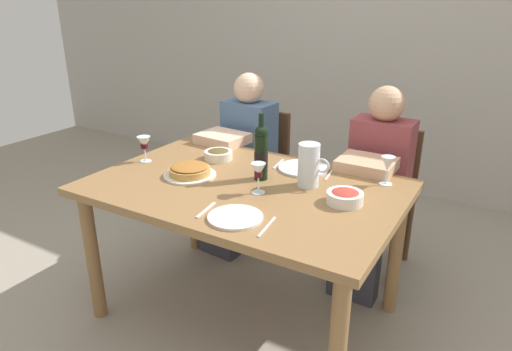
# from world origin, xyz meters

# --- Properties ---
(ground_plane) EXTENTS (8.00, 8.00, 0.00)m
(ground_plane) POSITION_xyz_m (0.00, 0.00, 0.00)
(ground_plane) COLOR gray
(back_wall) EXTENTS (8.00, 0.10, 2.80)m
(back_wall) POSITION_xyz_m (0.00, 2.17, 1.40)
(back_wall) COLOR #B2ADA3
(back_wall) RESTS_ON ground
(dining_table) EXTENTS (1.50, 1.00, 0.76)m
(dining_table) POSITION_xyz_m (0.00, 0.00, 0.67)
(dining_table) COLOR olive
(dining_table) RESTS_ON ground
(wine_bottle) EXTENTS (0.07, 0.07, 0.34)m
(wine_bottle) POSITION_xyz_m (0.03, 0.10, 0.90)
(wine_bottle) COLOR black
(wine_bottle) RESTS_ON dining_table
(water_pitcher) EXTENTS (0.16, 0.10, 0.21)m
(water_pitcher) POSITION_xyz_m (0.28, 0.14, 0.85)
(water_pitcher) COLOR silver
(water_pitcher) RESTS_ON dining_table
(baked_tart) EXTENTS (0.27, 0.27, 0.06)m
(baked_tart) POSITION_xyz_m (-0.30, -0.05, 0.79)
(baked_tart) COLOR silver
(baked_tart) RESTS_ON dining_table
(salad_bowl) EXTENTS (0.16, 0.16, 0.06)m
(salad_bowl) POSITION_xyz_m (0.50, 0.04, 0.79)
(salad_bowl) COLOR white
(salad_bowl) RESTS_ON dining_table
(olive_bowl) EXTENTS (0.16, 0.16, 0.06)m
(olive_bowl) POSITION_xyz_m (-0.32, 0.23, 0.79)
(olive_bowl) COLOR silver
(olive_bowl) RESTS_ON dining_table
(wine_glass_left_diner) EXTENTS (0.07, 0.07, 0.14)m
(wine_glass_left_diner) POSITION_xyz_m (-0.65, 0.00, 0.86)
(wine_glass_left_diner) COLOR silver
(wine_glass_left_diner) RESTS_ON dining_table
(wine_glass_right_diner) EXTENTS (0.07, 0.07, 0.15)m
(wine_glass_right_diner) POSITION_xyz_m (0.11, -0.06, 0.87)
(wine_glass_right_diner) COLOR silver
(wine_glass_right_diner) RESTS_ON dining_table
(wine_glass_centre) EXTENTS (0.07, 0.07, 0.14)m
(wine_glass_centre) POSITION_xyz_m (0.59, 0.35, 0.86)
(wine_glass_centre) COLOR silver
(wine_glass_centre) RESTS_ON dining_table
(dinner_plate_left_setting) EXTENTS (0.23, 0.23, 0.01)m
(dinner_plate_left_setting) POSITION_xyz_m (0.16, -0.34, 0.77)
(dinner_plate_left_setting) COLOR silver
(dinner_plate_left_setting) RESTS_ON dining_table
(dinner_plate_right_setting) EXTENTS (0.27, 0.27, 0.01)m
(dinner_plate_right_setting) POSITION_xyz_m (0.16, 0.33, 0.77)
(dinner_plate_right_setting) COLOR silver
(dinner_plate_right_setting) RESTS_ON dining_table
(fork_left_setting) EXTENTS (0.04, 0.16, 0.00)m
(fork_left_setting) POSITION_xyz_m (0.01, -0.34, 0.76)
(fork_left_setting) COLOR silver
(fork_left_setting) RESTS_ON dining_table
(knife_left_setting) EXTENTS (0.03, 0.18, 0.00)m
(knife_left_setting) POSITION_xyz_m (0.31, -0.34, 0.76)
(knife_left_setting) COLOR silver
(knife_left_setting) RESTS_ON dining_table
(knife_right_setting) EXTENTS (0.03, 0.18, 0.00)m
(knife_right_setting) POSITION_xyz_m (0.31, 0.33, 0.76)
(knife_right_setting) COLOR silver
(knife_right_setting) RESTS_ON dining_table
(spoon_right_setting) EXTENTS (0.04, 0.16, 0.00)m
(spoon_right_setting) POSITION_xyz_m (0.01, 0.33, 0.76)
(spoon_right_setting) COLOR silver
(spoon_right_setting) RESTS_ON dining_table
(chair_left) EXTENTS (0.43, 0.43, 0.87)m
(chair_left) POSITION_xyz_m (-0.44, 0.90, 0.50)
(chair_left) COLOR brown
(chair_left) RESTS_ON ground
(diner_left) EXTENTS (0.36, 0.53, 1.16)m
(diner_left) POSITION_xyz_m (-0.46, 0.67, 0.62)
(diner_left) COLOR #4C6B93
(diner_left) RESTS_ON ground
(chair_right) EXTENTS (0.40, 0.40, 0.87)m
(chair_right) POSITION_xyz_m (0.45, 0.90, 0.50)
(chair_right) COLOR brown
(chair_right) RESTS_ON ground
(diner_right) EXTENTS (0.34, 0.50, 1.16)m
(diner_right) POSITION_xyz_m (0.45, 0.66, 0.62)
(diner_right) COLOR #8E3D42
(diner_right) RESTS_ON ground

